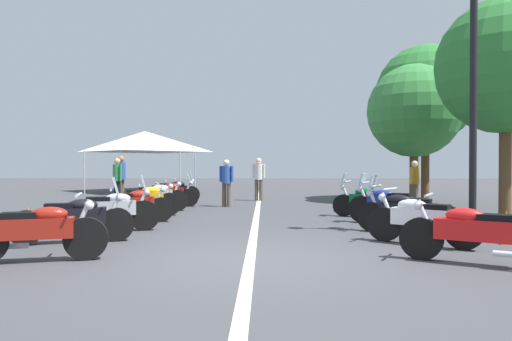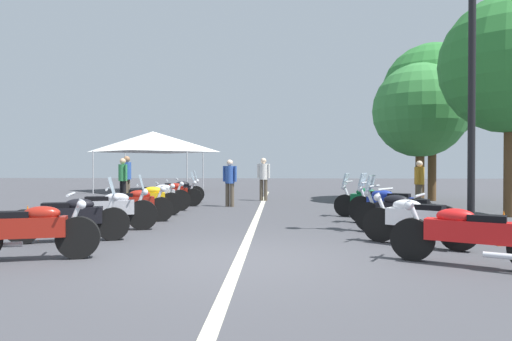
{
  "view_description": "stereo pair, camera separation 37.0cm",
  "coord_description": "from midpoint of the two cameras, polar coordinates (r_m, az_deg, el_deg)",
  "views": [
    {
      "loc": [
        -6.8,
        -0.22,
        1.43
      ],
      "look_at": [
        5.0,
        0.0,
        1.28
      ],
      "focal_mm": 31.91,
      "sensor_mm": 36.0,
      "label": 1
    },
    {
      "loc": [
        -6.8,
        -0.59,
        1.43
      ],
      "look_at": [
        5.0,
        0.0,
        1.28
      ],
      "focal_mm": 31.91,
      "sensor_mm": 36.0,
      "label": 2
    }
  ],
  "objects": [
    {
      "name": "motorcycle_left_row_6",
      "position": [
        15.71,
        -11.71,
        -2.8
      ],
      "size": [
        0.66,
        2.15,
        1.2
      ],
      "rotation": [
        0.0,
        0.0,
        -1.41
      ],
      "color": "black",
      "rests_on": "ground_plane"
    },
    {
      "name": "lane_centre_stripe",
      "position": [
        12.46,
        -0.81,
        -5.83
      ],
      "size": [
        23.0,
        0.16,
        0.01
      ],
      "primitive_type": "cube",
      "color": "beige",
      "rests_on": "ground_plane"
    },
    {
      "name": "roadside_tree_1",
      "position": [
        19.47,
        19.96,
        8.92
      ],
      "size": [
        3.91,
        3.91,
        6.18
      ],
      "color": "brown",
      "rests_on": "ground_plane"
    },
    {
      "name": "roadside_tree_2",
      "position": [
        18.05,
        18.65,
        7.06
      ],
      "size": [
        3.46,
        3.46,
        5.17
      ],
      "color": "brown",
      "rests_on": "ground_plane"
    },
    {
      "name": "motorcycle_right_row_0",
      "position": [
        7.17,
        24.59,
        -7.14
      ],
      "size": [
        1.18,
        1.98,
        1.0
      ],
      "rotation": [
        0.0,
        0.0,
        1.07
      ],
      "color": "black",
      "rests_on": "ground_plane"
    },
    {
      "name": "motorcycle_left_row_0",
      "position": [
        7.5,
        -26.97,
        -6.8
      ],
      "size": [
        0.82,
        1.97,
        1.0
      ],
      "rotation": [
        0.0,
        0.0,
        -1.29
      ],
      "color": "black",
      "rests_on": "ground_plane"
    },
    {
      "name": "motorcycle_left_row_5",
      "position": [
        14.19,
        -13.26,
        -3.19
      ],
      "size": [
        0.86,
        1.98,
        1.01
      ],
      "rotation": [
        0.0,
        0.0,
        -1.26
      ],
      "color": "black",
      "rests_on": "ground_plane"
    },
    {
      "name": "motorcycle_right_row_4",
      "position": [
        12.6,
        13.27,
        -3.69
      ],
      "size": [
        1.08,
        1.96,
        1.19
      ],
      "rotation": [
        0.0,
        0.0,
        1.13
      ],
      "color": "black",
      "rests_on": "ground_plane"
    },
    {
      "name": "bystander_1",
      "position": [
        15.43,
        -4.42,
        -1.1
      ],
      "size": [
        0.32,
        0.49,
        1.6
      ],
      "rotation": [
        0.0,
        0.0,
        2.72
      ],
      "color": "brown",
      "rests_on": "ground_plane"
    },
    {
      "name": "ground_plane",
      "position": [
        6.96,
        -2.32,
        -11.12
      ],
      "size": [
        80.0,
        80.0,
        0.0
      ],
      "primitive_type": "plane",
      "color": "#424247"
    },
    {
      "name": "motorcycle_right_row_2",
      "position": [
        9.85,
        17.24,
        -4.91
      ],
      "size": [
        1.22,
        1.9,
        1.21
      ],
      "rotation": [
        0.0,
        0.0,
        1.03
      ],
      "color": "black",
      "rests_on": "ground_plane"
    },
    {
      "name": "traffic_cone_2",
      "position": [
        9.39,
        27.85,
        -6.31
      ],
      "size": [
        0.36,
        0.36,
        0.61
      ],
      "color": "orange",
      "rests_on": "ground_plane"
    },
    {
      "name": "motorcycle_left_row_2",
      "position": [
        10.25,
        -18.72,
        -4.66
      ],
      "size": [
        0.85,
        2.06,
        1.22
      ],
      "rotation": [
        0.0,
        0.0,
        -1.28
      ],
      "color": "black",
      "rests_on": "ground_plane"
    },
    {
      "name": "street_lamp_twin_globe",
      "position": [
        10.18,
        24.63,
        13.0
      ],
      "size": [
        0.32,
        1.22,
        5.34
      ],
      "color": "black",
      "rests_on": "ground_plane"
    },
    {
      "name": "bystander_2",
      "position": [
        17.8,
        -17.11,
        -0.56
      ],
      "size": [
        0.52,
        0.32,
        1.75
      ],
      "rotation": [
        0.0,
        0.0,
        1.38
      ],
      "color": "brown",
      "rests_on": "ground_plane"
    },
    {
      "name": "motorcycle_right_row_1",
      "position": [
        8.56,
        18.8,
        -5.83
      ],
      "size": [
        1.34,
        1.7,
        1.0
      ],
      "rotation": [
        0.0,
        0.0,
        0.92
      ],
      "color": "black",
      "rests_on": "ground_plane"
    },
    {
      "name": "traffic_cone_1",
      "position": [
        10.22,
        -27.58,
        -5.74
      ],
      "size": [
        0.36,
        0.36,
        0.61
      ],
      "color": "orange",
      "rests_on": "ground_plane"
    },
    {
      "name": "roadside_tree_0",
      "position": [
        14.56,
        28.17,
        11.45
      ],
      "size": [
        3.76,
        3.76,
        6.05
      ],
      "color": "brown",
      "rests_on": "ground_plane"
    },
    {
      "name": "event_tent",
      "position": [
        24.97,
        -14.18,
        3.53
      ],
      "size": [
        5.15,
        5.15,
        3.2
      ],
      "color": "white",
      "rests_on": "ground_plane"
    },
    {
      "name": "motorcycle_left_row_4",
      "position": [
        12.98,
        -14.54,
        -3.57
      ],
      "size": [
        0.81,
        1.95,
        1.0
      ],
      "rotation": [
        0.0,
        0.0,
        -1.28
      ],
      "color": "black",
      "rests_on": "ground_plane"
    },
    {
      "name": "bystander_3",
      "position": [
        17.95,
        -0.26,
        -0.65
      ],
      "size": [
        0.32,
        0.51,
        1.69
      ],
      "rotation": [
        0.0,
        0.0,
        2.86
      ],
      "color": "brown",
      "rests_on": "ground_plane"
    },
    {
      "name": "bystander_4",
      "position": [
        17.46,
        -17.57,
        -0.78
      ],
      "size": [
        0.38,
        0.43,
        1.66
      ],
      "rotation": [
        0.0,
        0.0,
        2.44
      ],
      "color": "black",
      "rests_on": "ground_plane"
    },
    {
      "name": "bystander_0",
      "position": [
        16.1,
        18.63,
        -1.15
      ],
      "size": [
        0.46,
        0.32,
        1.56
      ],
      "rotation": [
        0.0,
        0.0,
        1.01
      ],
      "color": "brown",
      "rests_on": "ground_plane"
    },
    {
      "name": "motorcycle_left_row_3",
      "position": [
        11.61,
        -16.09,
        -4.13
      ],
      "size": [
        0.89,
        1.95,
        0.99
      ],
      "rotation": [
        0.0,
        0.0,
        -1.24
      ],
      "color": "black",
      "rests_on": "ground_plane"
    },
    {
      "name": "motorcycle_right_row_3",
      "position": [
        11.32,
        15.39,
        -4.12
      ],
      "size": [
        1.15,
        1.83,
        1.22
      ],
      "rotation": [
        0.0,
        0.0,
        1.04
      ],
      "color": "black",
      "rests_on": "ground_plane"
    },
    {
      "name": "motorcycle_left_row_1",
      "position": [
        9.02,
        -22.9,
        -5.48
      ],
      "size": [
        0.91,
        2.11,
        1.2
      ],
      "rotation": [
        0.0,
        0.0,
        -1.26
      ],
      "color": "black",
      "rests_on": "ground_plane"
    },
    {
      "name": "motorcycle_left_row_7",
      "position": [
        17.09,
        -10.91,
        -2.5
      ],
      "size": [
        0.77,
        1.97,
        1.21
      ],
      "rotation": [
        0.0,
        0.0,
        -1.31
      ],
      "color": "black",
      "rests_on": "ground_plane"
    }
  ]
}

